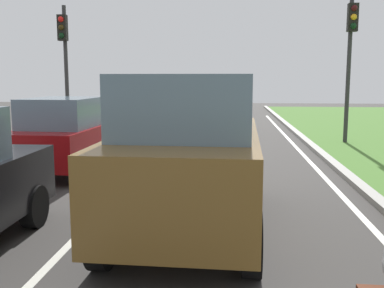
{
  "coord_description": "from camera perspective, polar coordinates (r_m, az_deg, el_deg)",
  "views": [
    {
      "loc": [
        1.46,
        2.86,
        2.23
      ],
      "look_at": [
        0.85,
        9.85,
        1.2
      ],
      "focal_mm": 41.85,
      "sensor_mm": 36.0,
      "label": 1
    }
  ],
  "objects": [
    {
      "name": "curb_right",
      "position": [
        11.65,
        18.01,
        -2.79
      ],
      "size": [
        0.24,
        48.0,
        0.12
      ],
      "primitive_type": "cube",
      "color": "#9E9B93",
      "rests_on": "ground"
    },
    {
      "name": "ground_plane",
      "position": [
        11.45,
        -2.44,
        -2.87
      ],
      "size": [
        60.0,
        60.0,
        0.0
      ],
      "primitive_type": "plane",
      "color": "#383533"
    },
    {
      "name": "lane_line_right_edge",
      "position": [
        11.56,
        15.58,
        -3.06
      ],
      "size": [
        0.12,
        32.0,
        0.01
      ],
      "primitive_type": "cube",
      "color": "silver",
      "rests_on": "ground"
    },
    {
      "name": "car_suv_ahead",
      "position": [
        6.49,
        -0.16,
        -1.08
      ],
      "size": [
        2.08,
        4.56,
        2.28
      ],
      "rotation": [
        0.0,
        0.0,
        -0.03
      ],
      "color": "brown",
      "rests_on": "ground"
    },
    {
      "name": "traffic_light_near_right",
      "position": [
        16.02,
        19.56,
        11.78
      ],
      "size": [
        0.32,
        0.5,
        4.94
      ],
      "color": "#2D2D2D",
      "rests_on": "ground"
    },
    {
      "name": "car_hatchback_far",
      "position": [
        11.13,
        -15.7,
        1.09
      ],
      "size": [
        1.85,
        3.76,
        1.78
      ],
      "rotation": [
        0.0,
        0.0,
        -0.04
      ],
      "color": "maroon",
      "rests_on": "ground"
    },
    {
      "name": "lane_line_center",
      "position": [
        11.56,
        -5.88,
        -2.79
      ],
      "size": [
        0.12,
        32.0,
        0.01
      ],
      "primitive_type": "cube",
      "color": "silver",
      "rests_on": "ground"
    },
    {
      "name": "traffic_light_overhead_left",
      "position": [
        17.04,
        -15.96,
        11.32
      ],
      "size": [
        0.32,
        0.5,
        4.81
      ],
      "color": "#2D2D2D",
      "rests_on": "ground"
    }
  ]
}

